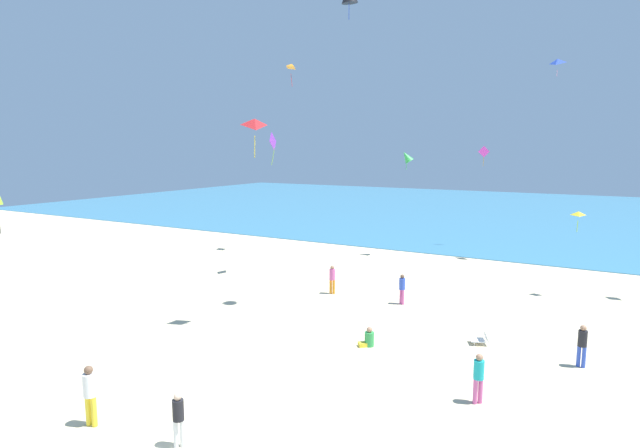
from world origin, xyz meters
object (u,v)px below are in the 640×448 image
person_1 (368,339)px  kite_yellow (578,213)px  person_2 (582,343)px  person_5 (479,375)px  person_0 (90,391)px  kite_red (255,122)px  kite_blue (558,61)px  person_4 (402,287)px  person_6 (332,277)px  person_3 (178,416)px  kite_orange (292,66)px  kite_purple (273,142)px  kite_green (407,157)px  beach_chair_near_camera (481,338)px  kite_magenta (484,152)px

person_1 → kite_yellow: bearing=-159.5°
person_2 → person_5: bearing=-17.5°
person_0 → kite_red: (-0.61, 8.64, 7.73)m
person_2 → kite_blue: size_ratio=1.28×
person_4 → person_6: bearing=-54.7°
person_3 → person_1: bearing=-47.0°
person_4 → kite_orange: bearing=-91.5°
kite_yellow → kite_blue: bearing=105.0°
person_4 → person_6: size_ratio=0.98×
person_0 → kite_blue: 32.74m
person_3 → person_2: bearing=-77.2°
kite_purple → kite_red: 9.68m
person_6 → kite_green: 12.85m
person_3 → kite_red: bearing=-14.6°
kite_orange → kite_green: bearing=18.9°
kite_green → person_1: bearing=-74.2°
kite_yellow → person_5: bearing=-97.0°
kite_yellow → kite_purple: bearing=-167.1°
person_0 → person_5: 11.26m
kite_green → kite_purple: 10.57m
kite_purple → kite_red: (4.89, -8.32, 0.65)m
person_6 → kite_yellow: (11.24, 5.71, 3.51)m
person_4 → person_3: bearing=31.7°
person_3 → kite_green: bearing=-30.2°
beach_chair_near_camera → person_2: bearing=149.0°
beach_chair_near_camera → kite_purple: kite_purple is taller
person_6 → kite_red: kite_red is taller
kite_green → person_2: bearing=-51.1°
person_1 → person_4: bearing=-122.0°
person_0 → person_2: bearing=-57.3°
kite_orange → person_2: bearing=-31.8°
person_2 → kite_magenta: (-8.25, 21.49, 6.56)m
person_3 → kite_purple: 19.88m
person_4 → kite_purple: bearing=-67.7°
person_0 → person_5: size_ratio=1.12×
person_0 → kite_blue: (8.60, 29.10, 12.32)m
beach_chair_near_camera → person_6: person_6 is taller
person_2 → person_6: 12.70m
person_0 → person_3: 2.92m
person_1 → kite_magenta: bearing=-127.9°
person_5 → kite_red: (-9.71, 2.01, 7.83)m
kite_blue → person_3: bearing=-101.3°
person_6 → kite_red: (-0.20, -6.35, 7.85)m
kite_orange → person_5: bearing=-44.2°
kite_orange → kite_magenta: bearing=37.6°
kite_orange → person_0: bearing=-70.5°
person_1 → kite_green: (-4.81, 17.04, 6.85)m
kite_magenta → kite_green: bearing=-121.6°
person_6 → kite_red: bearing=171.8°
kite_green → kite_orange: kite_orange is taller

